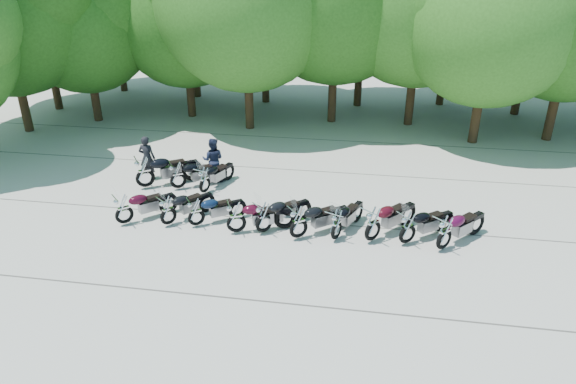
# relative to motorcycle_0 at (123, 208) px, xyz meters

# --- Properties ---
(ground) EXTENTS (90.00, 90.00, 0.00)m
(ground) POSITION_rel_motorcycle_0_xyz_m (5.39, -0.38, -0.61)
(ground) COLOR #A39F93
(ground) RESTS_ON ground
(tree_0) EXTENTS (7.50, 7.50, 9.21)m
(tree_0) POSITION_rel_motorcycle_0_xyz_m (-10.03, 12.60, 4.84)
(tree_0) COLOR #3A2614
(tree_0) RESTS_ON ground
(tree_1) EXTENTS (6.97, 6.97, 8.55)m
(tree_1) POSITION_rel_motorcycle_0_xyz_m (-6.65, 10.86, 4.45)
(tree_1) COLOR #3A2614
(tree_1) RESTS_ON ground
(tree_2) EXTENTS (7.31, 7.31, 8.97)m
(tree_2) POSITION_rel_motorcycle_0_xyz_m (-1.86, 12.46, 4.70)
(tree_2) COLOR #3A2614
(tree_2) RESTS_ON ground
(tree_6) EXTENTS (8.00, 8.00, 9.82)m
(tree_6) POSITION_rel_motorcycle_0_xyz_m (12.94, 10.44, 5.20)
(tree_6) COLOR #3A2614
(tree_6) RESTS_ON ground
(tree_9) EXTENTS (7.59, 7.59, 9.32)m
(tree_9) POSITION_rel_motorcycle_0_xyz_m (-8.14, 17.21, 4.90)
(tree_9) COLOR #3A2614
(tree_9) RESTS_ON ground
(tree_10) EXTENTS (7.78, 7.78, 9.55)m
(tree_10) POSITION_rel_motorcycle_0_xyz_m (-2.90, 16.59, 5.04)
(tree_10) COLOR #3A2614
(tree_10) RESTS_ON ground
(tree_11) EXTENTS (7.56, 7.56, 9.28)m
(tree_11) POSITION_rel_motorcycle_0_xyz_m (1.63, 16.05, 4.88)
(tree_11) COLOR #3A2614
(tree_11) RESTS_ON ground
(tree_12) EXTENTS (7.88, 7.88, 9.67)m
(tree_12) POSITION_rel_motorcycle_0_xyz_m (7.19, 16.09, 5.11)
(tree_12) COLOR #3A2614
(tree_12) RESTS_ON ground
(tree_14) EXTENTS (8.02, 8.02, 9.84)m
(tree_14) POSITION_rel_motorcycle_0_xyz_m (16.07, 15.72, 5.21)
(tree_14) COLOR #3A2614
(tree_14) RESTS_ON ground
(tree_17) EXTENTS (8.31, 8.31, 10.20)m
(tree_17) POSITION_rel_motorcycle_0_xyz_m (-9.29, 8.62, 5.43)
(tree_17) COLOR #3A2614
(tree_17) RESTS_ON ground
(motorcycle_0) EXTENTS (2.03, 1.98, 1.23)m
(motorcycle_0) POSITION_rel_motorcycle_0_xyz_m (0.00, 0.00, 0.00)
(motorcycle_0) COLOR #330616
(motorcycle_0) RESTS_ON ground
(motorcycle_1) EXTENTS (1.81, 2.06, 1.19)m
(motorcycle_1) POSITION_rel_motorcycle_0_xyz_m (1.49, 0.17, -0.02)
(motorcycle_1) COLOR black
(motorcycle_1) RESTS_ON ground
(motorcycle_2) EXTENTS (2.01, 1.67, 1.15)m
(motorcycle_2) POSITION_rel_motorcycle_0_xyz_m (2.43, 0.25, -0.04)
(motorcycle_2) COLOR #0B1933
(motorcycle_2) RESTS_ON ground
(motorcycle_3) EXTENTS (2.34, 1.48, 1.27)m
(motorcycle_3) POSITION_rel_motorcycle_0_xyz_m (3.87, 0.00, 0.02)
(motorcycle_3) COLOR #370717
(motorcycle_3) RESTS_ON ground
(motorcycle_4) EXTENTS (2.02, 2.04, 1.24)m
(motorcycle_4) POSITION_rel_motorcycle_0_xyz_m (4.75, 0.16, 0.01)
(motorcycle_4) COLOR black
(motorcycle_4) RESTS_ON ground
(motorcycle_5) EXTENTS (2.20, 1.95, 1.28)m
(motorcycle_5) POSITION_rel_motorcycle_0_xyz_m (5.92, -0.03, 0.03)
(motorcycle_5) COLOR black
(motorcycle_5) RESTS_ON ground
(motorcycle_6) EXTENTS (1.43, 2.19, 1.19)m
(motorcycle_6) POSITION_rel_motorcycle_0_xyz_m (7.11, 0.10, -0.02)
(motorcycle_6) COLOR black
(motorcycle_6) RESTS_ON ground
(motorcycle_7) EXTENTS (2.12, 2.28, 1.35)m
(motorcycle_7) POSITION_rel_motorcycle_0_xyz_m (8.25, 0.17, 0.06)
(motorcycle_7) COLOR #390711
(motorcycle_7) RESTS_ON ground
(motorcycle_8) EXTENTS (2.16, 1.91, 1.26)m
(motorcycle_8) POSITION_rel_motorcycle_0_xyz_m (9.32, 0.18, 0.01)
(motorcycle_8) COLOR black
(motorcycle_8) RESTS_ON ground
(motorcycle_9) EXTENTS (2.10, 2.16, 1.31)m
(motorcycle_9) POSITION_rel_motorcycle_0_xyz_m (10.41, 0.00, 0.04)
(motorcycle_9) COLOR #3D0825
(motorcycle_9) RESTS_ON ground
(motorcycle_10) EXTENTS (2.56, 2.10, 1.45)m
(motorcycle_10) POSITION_rel_motorcycle_0_xyz_m (-0.48, 2.88, 0.11)
(motorcycle_10) COLOR black
(motorcycle_10) RESTS_ON ground
(motorcycle_11) EXTENTS (2.23, 1.78, 1.26)m
(motorcycle_11) POSITION_rel_motorcycle_0_xyz_m (0.80, 2.98, 0.01)
(motorcycle_11) COLOR black
(motorcycle_11) RESTS_ON ground
(motorcycle_12) EXTENTS (1.35, 2.18, 1.18)m
(motorcycle_12) POSITION_rel_motorcycle_0_xyz_m (1.92, 2.80, -0.02)
(motorcycle_12) COLOR black
(motorcycle_12) RESTS_ON ground
(rider_0) EXTENTS (0.68, 0.45, 1.83)m
(rider_0) POSITION_rel_motorcycle_0_xyz_m (-0.72, 3.76, 0.30)
(rider_0) COLOR black
(rider_0) RESTS_ON ground
(rider_1) EXTENTS (0.94, 0.77, 1.78)m
(rider_1) POSITION_rel_motorcycle_0_xyz_m (1.91, 4.04, 0.28)
(rider_1) COLOR #1A1F37
(rider_1) RESTS_ON ground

